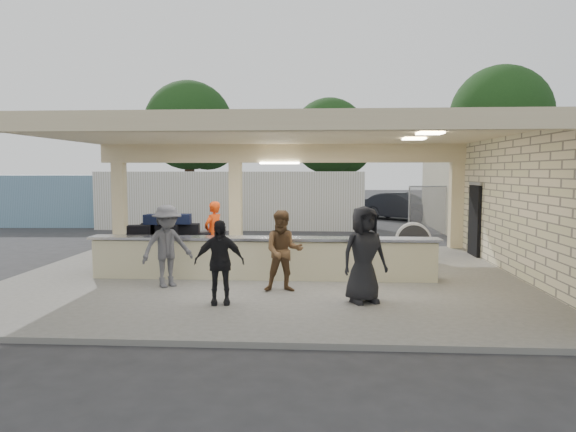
# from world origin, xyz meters

# --- Properties ---
(ground) EXTENTS (120.00, 120.00, 0.00)m
(ground) POSITION_xyz_m (0.00, 0.00, 0.00)
(ground) COLOR #28282A
(ground) RESTS_ON ground
(pavilion) EXTENTS (12.01, 10.00, 3.55)m
(pavilion) POSITION_xyz_m (0.21, 0.66, 1.35)
(pavilion) COLOR #605E59
(pavilion) RESTS_ON ground
(baggage_counter) EXTENTS (8.20, 0.58, 0.98)m
(baggage_counter) POSITION_xyz_m (0.00, -0.50, 0.59)
(baggage_counter) COLOR beige
(baggage_counter) RESTS_ON pavilion
(luggage_cart) EXTENTS (2.50, 1.62, 1.42)m
(luggage_cart) POSITION_xyz_m (-2.69, 0.53, 0.87)
(luggage_cart) COLOR silver
(luggage_cart) RESTS_ON pavilion
(drum_fan) EXTENTS (1.01, 0.54, 1.09)m
(drum_fan) POSITION_xyz_m (3.95, 2.09, 0.68)
(drum_fan) COLOR silver
(drum_fan) RESTS_ON pavilion
(baggage_handler) EXTENTS (0.61, 0.71, 1.71)m
(baggage_handler) POSITION_xyz_m (-1.52, 1.18, 0.96)
(baggage_handler) COLOR red
(baggage_handler) RESTS_ON pavilion
(passenger_a) EXTENTS (0.86, 0.45, 1.71)m
(passenger_a) POSITION_xyz_m (0.57, -1.76, 0.95)
(passenger_a) COLOR brown
(passenger_a) RESTS_ON pavilion
(passenger_b) EXTENTS (0.99, 0.50, 1.61)m
(passenger_b) POSITION_xyz_m (-0.57, -2.85, 0.90)
(passenger_b) COLOR black
(passenger_b) RESTS_ON pavilion
(passenger_c) EXTENTS (1.14, 1.06, 1.79)m
(passenger_c) POSITION_xyz_m (-1.98, -1.48, 0.99)
(passenger_c) COLOR #4A4A4F
(passenger_c) RESTS_ON pavilion
(passenger_d) EXTENTS (0.98, 0.70, 1.86)m
(passenger_d) POSITION_xyz_m (2.18, -2.55, 1.03)
(passenger_d) COLOR black
(passenger_d) RESTS_ON pavilion
(car_white_a) EXTENTS (5.81, 4.13, 1.51)m
(car_white_a) POSITION_xyz_m (9.58, 13.76, 0.75)
(car_white_a) COLOR white
(car_white_a) RESTS_ON ground
(car_white_b) EXTENTS (4.59, 3.25, 1.36)m
(car_white_b) POSITION_xyz_m (13.28, 13.30, 0.68)
(car_white_b) COLOR white
(car_white_b) RESTS_ON ground
(car_dark) EXTENTS (4.33, 4.02, 1.46)m
(car_dark) POSITION_xyz_m (5.73, 15.35, 0.73)
(car_dark) COLOR black
(car_dark) RESTS_ON ground
(container_white) EXTENTS (12.01, 2.49, 2.60)m
(container_white) POSITION_xyz_m (-2.74, 11.07, 1.30)
(container_white) COLOR white
(container_white) RESTS_ON ground
(container_blue) EXTENTS (9.41, 2.68, 2.42)m
(container_blue) POSITION_xyz_m (-10.24, 11.62, 1.21)
(container_blue) COLOR #6F95B1
(container_blue) RESTS_ON ground
(fence) EXTENTS (12.06, 0.06, 2.03)m
(fence) POSITION_xyz_m (11.00, 9.00, 1.05)
(fence) COLOR gray
(fence) RESTS_ON ground
(tree_left) EXTENTS (6.60, 6.30, 9.00)m
(tree_left) POSITION_xyz_m (-7.68, 24.16, 5.59)
(tree_left) COLOR #382619
(tree_left) RESTS_ON ground
(tree_mid) EXTENTS (6.00, 5.60, 8.00)m
(tree_mid) POSITION_xyz_m (2.32, 26.16, 4.96)
(tree_mid) COLOR #382619
(tree_mid) RESTS_ON ground
(tree_right) EXTENTS (7.20, 7.00, 10.00)m
(tree_right) POSITION_xyz_m (14.32, 25.16, 6.21)
(tree_right) COLOR #382619
(tree_right) RESTS_ON ground
(adjacent_building) EXTENTS (6.00, 8.00, 3.20)m
(adjacent_building) POSITION_xyz_m (9.50, 10.00, 1.60)
(adjacent_building) COLOR #BBB395
(adjacent_building) RESTS_ON ground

